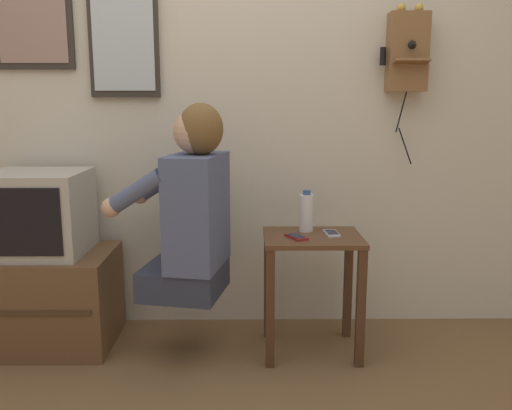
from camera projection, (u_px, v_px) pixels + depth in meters
The scene contains 11 objects.
wall_back at pixel (208, 91), 2.86m from camera, with size 6.80×0.05×2.55m.
side_table at pixel (312, 266), 2.62m from camera, with size 0.47×0.38×0.59m.
person at pixel (192, 208), 2.51m from camera, with size 0.56×0.49×0.90m.
tv_stand at pixel (39, 299), 2.74m from camera, with size 0.75×0.50×0.48m.
television at pixel (38, 213), 2.67m from camera, with size 0.47×0.44×0.41m.
wall_phone_antique at pixel (407, 52), 2.76m from camera, with size 0.24×0.19×0.81m.
framed_picture at pixel (33, 25), 2.75m from camera, with size 0.40×0.03×0.44m.
wall_mirror at pixel (123, 31), 2.76m from camera, with size 0.36×0.04×0.67m.
cell_phone_held at pixel (297, 237), 2.55m from camera, with size 0.11×0.14×0.01m.
cell_phone_spare at pixel (332, 233), 2.61m from camera, with size 0.07×0.13×0.01m.
water_bottle at pixel (306, 212), 2.66m from camera, with size 0.07×0.07×0.21m.
Camera 1 is at (0.22, -1.92, 1.22)m, focal length 38.00 mm.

